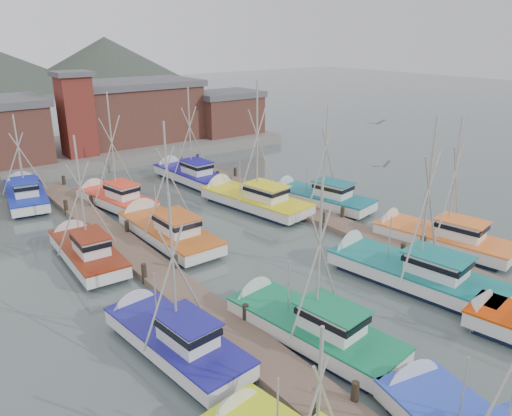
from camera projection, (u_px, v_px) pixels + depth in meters
ground at (309, 276)px, 29.12m from camera, size 260.00×260.00×0.00m
dock_left at (169, 281)px, 28.12m from camera, size 2.30×46.00×1.50m
dock_right at (342, 226)px, 36.07m from camera, size 2.30×46.00×1.50m
quay at (87, 151)px, 56.74m from camera, size 44.00×16.00×1.20m
shed_center at (134, 110)px, 58.77m from camera, size 14.84×9.54×6.90m
shed_right at (226, 112)px, 63.04m from camera, size 8.48×6.36×5.20m
lookout_tower at (76, 114)px, 50.93m from camera, size 3.60×3.60×8.50m
boat_4 at (304, 324)px, 23.16m from camera, size 4.01×9.48×8.79m
boat_5 at (405, 270)px, 28.35m from camera, size 4.77×10.71×10.53m
boat_6 at (169, 336)px, 22.25m from camera, size 3.51×8.81×8.25m
boat_7 at (435, 237)px, 32.98m from camera, size 4.59×9.69×9.56m
boat_8 at (165, 230)px, 34.13m from camera, size 3.76×10.06×9.16m
boat_9 at (250, 199)px, 40.38m from camera, size 4.74×10.65×11.06m
boat_10 at (85, 250)px, 30.95m from camera, size 3.57×8.64×8.70m
boat_11 at (316, 197)px, 40.86m from camera, size 4.65×9.56×8.97m
boat_12 at (113, 198)px, 40.52m from camera, size 4.14×8.91×9.95m
boat_13 at (187, 174)px, 47.40m from camera, size 3.86×9.45×9.63m
boat_14 at (25, 194)px, 41.68m from camera, size 4.05×9.39×8.16m
gull_near at (381, 166)px, 24.58m from camera, size 1.54×0.66×0.24m
gull_far at (376, 123)px, 28.25m from camera, size 1.55×0.63×0.24m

